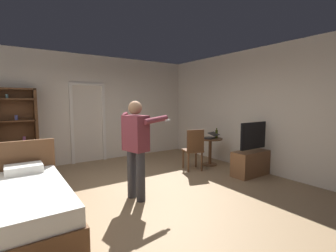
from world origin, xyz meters
TOP-DOWN VIEW (x-y plane):
  - ground_plane at (0.00, 0.00)m, footprint 6.60×6.60m
  - wall_back at (0.00, 2.95)m, footprint 6.24×0.12m
  - wall_right at (3.06, 0.00)m, footprint 0.12×6.01m
  - doorway_frame at (-0.05, 2.87)m, footprint 0.93×0.08m
  - bookshelf at (-1.73, 2.72)m, footprint 0.92×0.32m
  - tv_flatscreen at (2.70, -0.39)m, footprint 1.18×0.40m
  - side_table at (2.43, 0.75)m, footprint 0.62×0.62m
  - laptop at (2.41, 0.71)m, footprint 0.41×0.41m
  - bottle_on_table at (2.57, 0.67)m, footprint 0.06×0.06m
  - wooden_chair at (1.76, 0.61)m, footprint 0.52×0.52m
  - person_blue_shirt at (-0.12, -0.11)m, footprint 0.76×0.61m
  - suitcase_dark at (-1.63, 2.01)m, footprint 0.52×0.44m

SIDE VIEW (x-z plane):
  - ground_plane at x=0.00m, z-range 0.00..0.00m
  - suitcase_dark at x=-1.63m, z-range 0.00..0.34m
  - tv_flatscreen at x=2.70m, z-range -0.25..0.94m
  - side_table at x=2.43m, z-range 0.12..0.82m
  - wooden_chair at x=1.76m, z-range 0.05..1.04m
  - laptop at x=2.41m, z-range 0.67..0.83m
  - bottle_on_table at x=2.57m, z-range 0.68..0.94m
  - person_blue_shirt at x=-0.12m, z-range 0.13..1.78m
  - bookshelf at x=-1.73m, z-range 0.07..2.01m
  - doorway_frame at x=-0.05m, z-range 0.16..2.29m
  - wall_back at x=0.00m, z-range 0.00..2.88m
  - wall_right at x=3.06m, z-range 0.00..2.88m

